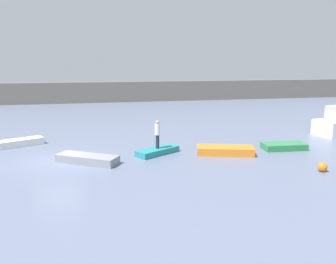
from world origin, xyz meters
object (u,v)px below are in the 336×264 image
at_px(rowboat_teal, 158,151).
at_px(mooring_buoy, 322,167).
at_px(rowboat_grey, 88,159).
at_px(person_white_shirt, 157,133).
at_px(rowboat_orange, 225,150).
at_px(rowboat_white, 20,142).
at_px(rowboat_green, 284,146).

xyz_separation_m(rowboat_teal, mooring_buoy, (7.65, -4.99, 0.06)).
height_order(rowboat_grey, person_white_shirt, person_white_shirt).
xyz_separation_m(rowboat_teal, rowboat_orange, (3.99, -0.87, 0.05)).
bearing_deg(rowboat_grey, rowboat_white, 164.10).
height_order(rowboat_white, rowboat_orange, rowboat_orange).
relative_size(rowboat_teal, mooring_buoy, 5.80).
bearing_deg(rowboat_green, rowboat_teal, 179.86).
height_order(rowboat_orange, person_white_shirt, person_white_shirt).
xyz_separation_m(rowboat_white, rowboat_teal, (8.61, -3.90, -0.04)).
xyz_separation_m(rowboat_grey, mooring_buoy, (11.76, -4.01, 0.02)).
distance_m(rowboat_orange, rowboat_green, 4.11).
relative_size(rowboat_grey, mooring_buoy, 7.23).
distance_m(rowboat_orange, person_white_shirt, 4.22).
bearing_deg(mooring_buoy, rowboat_teal, 146.87).
height_order(rowboat_orange, rowboat_green, rowboat_orange).
bearing_deg(rowboat_white, rowboat_orange, -46.76).
height_order(rowboat_green, mooring_buoy, mooring_buoy).
bearing_deg(person_white_shirt, mooring_buoy, -33.13).
xyz_separation_m(rowboat_white, person_white_shirt, (8.61, -3.90, 1.09)).
bearing_deg(rowboat_grey, person_white_shirt, 44.91).
relative_size(rowboat_orange, rowboat_green, 1.25).
relative_size(rowboat_grey, rowboat_orange, 1.03).
xyz_separation_m(rowboat_orange, mooring_buoy, (3.66, -4.12, 0.01)).
relative_size(person_white_shirt, mooring_buoy, 3.56).
distance_m(rowboat_white, rowboat_teal, 9.45).
bearing_deg(rowboat_white, mooring_buoy, -54.70).
xyz_separation_m(rowboat_teal, person_white_shirt, (0.00, 0.00, 1.13)).
bearing_deg(rowboat_teal, mooring_buoy, -65.05).
bearing_deg(mooring_buoy, rowboat_grey, 161.19).
xyz_separation_m(rowboat_teal, rowboat_green, (8.09, -0.57, 0.02)).
height_order(rowboat_white, person_white_shirt, person_white_shirt).
bearing_deg(person_white_shirt, rowboat_green, -4.04).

